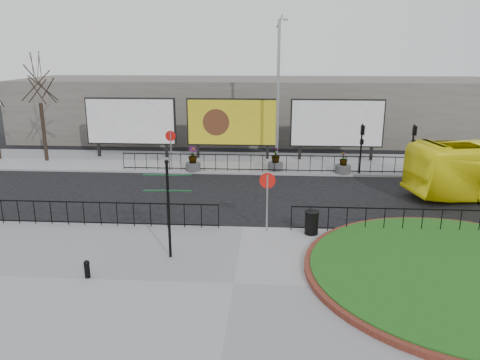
# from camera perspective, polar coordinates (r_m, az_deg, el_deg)

# --- Properties ---
(ground) EXTENTS (90.00, 90.00, 0.00)m
(ground) POSITION_cam_1_polar(r_m,az_deg,el_deg) (19.84, 0.37, -6.04)
(ground) COLOR black
(ground) RESTS_ON ground
(pavement_near) EXTENTS (30.00, 10.00, 0.12)m
(pavement_near) POSITION_cam_1_polar(r_m,az_deg,el_deg) (15.28, -0.78, -12.71)
(pavement_near) COLOR gray
(pavement_near) RESTS_ON ground
(pavement_far) EXTENTS (44.00, 6.00, 0.12)m
(pavement_far) POSITION_cam_1_polar(r_m,az_deg,el_deg) (31.29, 1.69, 2.13)
(pavement_far) COLOR gray
(pavement_far) RESTS_ON ground
(brick_edge) EXTENTS (10.40, 10.40, 0.18)m
(brick_edge) POSITION_cam_1_polar(r_m,az_deg,el_deg) (17.29, 25.58, -10.27)
(brick_edge) COLOR maroon
(brick_edge) RESTS_ON pavement_near
(grass_lawn) EXTENTS (10.00, 10.00, 0.22)m
(grass_lawn) POSITION_cam_1_polar(r_m,az_deg,el_deg) (17.29, 25.59, -10.21)
(grass_lawn) COLOR #1E5015
(grass_lawn) RESTS_ON pavement_near
(railing_near_left) EXTENTS (10.00, 0.10, 1.10)m
(railing_near_left) POSITION_cam_1_polar(r_m,az_deg,el_deg) (20.55, -16.66, -3.95)
(railing_near_left) COLOR black
(railing_near_left) RESTS_ON pavement_near
(railing_near_right) EXTENTS (9.00, 0.10, 1.10)m
(railing_near_right) POSITION_cam_1_polar(r_m,az_deg,el_deg) (20.04, 19.28, -4.69)
(railing_near_right) COLOR black
(railing_near_right) RESTS_ON pavement_near
(railing_far) EXTENTS (18.00, 0.10, 1.10)m
(railing_far) POSITION_cam_1_polar(r_m,az_deg,el_deg) (28.50, 3.50, 2.04)
(railing_far) COLOR black
(railing_far) RESTS_ON pavement_far
(speed_sign_far) EXTENTS (0.64, 0.07, 2.47)m
(speed_sign_far) POSITION_cam_1_polar(r_m,az_deg,el_deg) (28.99, -8.44, 4.65)
(speed_sign_far) COLOR gray
(speed_sign_far) RESTS_ON pavement_far
(speed_sign_near) EXTENTS (0.64, 0.07, 2.47)m
(speed_sign_near) POSITION_cam_1_polar(r_m,az_deg,el_deg) (18.81, 3.35, -1.11)
(speed_sign_near) COLOR gray
(speed_sign_near) RESTS_ON pavement_near
(billboard_left) EXTENTS (6.20, 0.31, 4.10)m
(billboard_left) POSITION_cam_1_polar(r_m,az_deg,el_deg) (33.16, -13.17, 6.96)
(billboard_left) COLOR black
(billboard_left) RESTS_ON pavement_far
(billboard_mid) EXTENTS (6.20, 0.31, 4.10)m
(billboard_mid) POSITION_cam_1_polar(r_m,az_deg,el_deg) (31.85, -0.93, 7.03)
(billboard_mid) COLOR black
(billboard_mid) RESTS_ON pavement_far
(billboard_right) EXTENTS (6.20, 0.31, 4.10)m
(billboard_right) POSITION_cam_1_polar(r_m,az_deg,el_deg) (32.05, 11.73, 6.76)
(billboard_right) COLOR black
(billboard_right) RESTS_ON pavement_far
(lamp_post) EXTENTS (0.74, 0.18, 9.23)m
(lamp_post) POSITION_cam_1_polar(r_m,az_deg,el_deg) (29.53, 4.66, 10.66)
(lamp_post) COLOR gray
(lamp_post) RESTS_ON pavement_far
(signal_pole_a) EXTENTS (0.22, 0.26, 3.00)m
(signal_pole_a) POSITION_cam_1_polar(r_m,az_deg,el_deg) (28.76, 14.61, 4.60)
(signal_pole_a) COLOR black
(signal_pole_a) RESTS_ON pavement_far
(signal_pole_b) EXTENTS (0.22, 0.26, 3.00)m
(signal_pole_b) POSITION_cam_1_polar(r_m,az_deg,el_deg) (29.47, 20.36, 4.38)
(signal_pole_b) COLOR black
(signal_pole_b) RESTS_ON pavement_far
(tree_left) EXTENTS (2.00, 2.00, 7.00)m
(tree_left) POSITION_cam_1_polar(r_m,az_deg,el_deg) (33.71, -23.07, 8.03)
(tree_left) COLOR #2D2119
(tree_left) RESTS_ON pavement_far
(building_backdrop) EXTENTS (40.00, 10.00, 5.00)m
(building_backdrop) POSITION_cam_1_polar(r_m,az_deg,el_deg) (40.72, 2.25, 8.73)
(building_backdrop) COLOR slate
(building_backdrop) RESTS_ON ground
(fingerpost_sign) EXTENTS (1.68, 0.35, 3.59)m
(fingerpost_sign) POSITION_cam_1_polar(r_m,az_deg,el_deg) (16.46, -8.75, -2.36)
(fingerpost_sign) COLOR black
(fingerpost_sign) RESTS_ON pavement_near
(bollard) EXTENTS (0.20, 0.20, 0.61)m
(bollard) POSITION_cam_1_polar(r_m,az_deg,el_deg) (16.26, -18.15, -10.17)
(bollard) COLOR black
(bollard) RESTS_ON pavement_near
(litter_bin) EXTENTS (0.58, 0.58, 0.96)m
(litter_bin) POSITION_cam_1_polar(r_m,az_deg,el_deg) (19.11, 8.72, -5.15)
(litter_bin) COLOR black
(litter_bin) RESTS_ON pavement_near
(planter_a) EXTENTS (0.93, 0.93, 1.49)m
(planter_a) POSITION_cam_1_polar(r_m,az_deg,el_deg) (28.99, -5.76, 2.26)
(planter_a) COLOR #4C4C4F
(planter_a) RESTS_ON pavement_far
(planter_b) EXTENTS (0.92, 0.92, 1.44)m
(planter_b) POSITION_cam_1_polar(r_m,az_deg,el_deg) (29.05, 4.35, 2.25)
(planter_b) COLOR #4C4C4F
(planter_b) RESTS_ON pavement_far
(planter_c) EXTENTS (0.93, 0.93, 1.34)m
(planter_c) POSITION_cam_1_polar(r_m,az_deg,el_deg) (28.96, 12.45, 1.73)
(planter_c) COLOR #4C4C4F
(planter_c) RESTS_ON pavement_far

